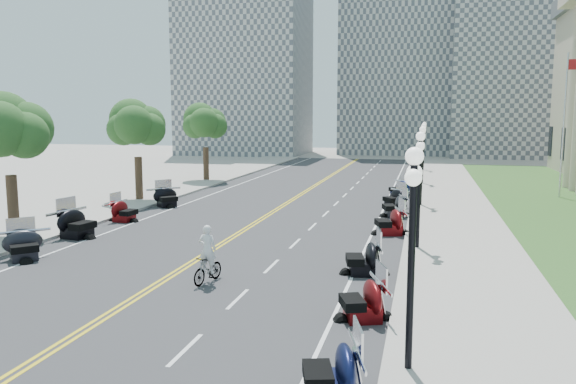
% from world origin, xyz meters
% --- Properties ---
extents(ground, '(160.00, 160.00, 0.00)m').
position_xyz_m(ground, '(0.00, 0.00, 0.00)').
color(ground, gray).
extents(road, '(16.00, 90.00, 0.01)m').
position_xyz_m(road, '(0.00, 10.00, 0.00)').
color(road, '#333335').
rests_on(road, ground).
extents(centerline_yellow_a, '(0.12, 90.00, 0.00)m').
position_xyz_m(centerline_yellow_a, '(-0.12, 10.00, 0.01)').
color(centerline_yellow_a, yellow).
rests_on(centerline_yellow_a, road).
extents(centerline_yellow_b, '(0.12, 90.00, 0.00)m').
position_xyz_m(centerline_yellow_b, '(0.12, 10.00, 0.01)').
color(centerline_yellow_b, yellow).
rests_on(centerline_yellow_b, road).
extents(edge_line_north, '(0.12, 90.00, 0.00)m').
position_xyz_m(edge_line_north, '(6.40, 10.00, 0.01)').
color(edge_line_north, white).
rests_on(edge_line_north, road).
extents(edge_line_south, '(0.12, 90.00, 0.00)m').
position_xyz_m(edge_line_south, '(-6.40, 10.00, 0.01)').
color(edge_line_south, white).
rests_on(edge_line_south, road).
extents(lane_dash_4, '(0.12, 2.00, 0.00)m').
position_xyz_m(lane_dash_4, '(3.20, -8.00, 0.01)').
color(lane_dash_4, white).
rests_on(lane_dash_4, road).
extents(lane_dash_5, '(0.12, 2.00, 0.00)m').
position_xyz_m(lane_dash_5, '(3.20, -4.00, 0.01)').
color(lane_dash_5, white).
rests_on(lane_dash_5, road).
extents(lane_dash_6, '(0.12, 2.00, 0.00)m').
position_xyz_m(lane_dash_6, '(3.20, 0.00, 0.01)').
color(lane_dash_6, white).
rests_on(lane_dash_6, road).
extents(lane_dash_7, '(0.12, 2.00, 0.00)m').
position_xyz_m(lane_dash_7, '(3.20, 4.00, 0.01)').
color(lane_dash_7, white).
rests_on(lane_dash_7, road).
extents(lane_dash_8, '(0.12, 2.00, 0.00)m').
position_xyz_m(lane_dash_8, '(3.20, 8.00, 0.01)').
color(lane_dash_8, white).
rests_on(lane_dash_8, road).
extents(lane_dash_9, '(0.12, 2.00, 0.00)m').
position_xyz_m(lane_dash_9, '(3.20, 12.00, 0.01)').
color(lane_dash_9, white).
rests_on(lane_dash_9, road).
extents(lane_dash_10, '(0.12, 2.00, 0.00)m').
position_xyz_m(lane_dash_10, '(3.20, 16.00, 0.01)').
color(lane_dash_10, white).
rests_on(lane_dash_10, road).
extents(lane_dash_11, '(0.12, 2.00, 0.00)m').
position_xyz_m(lane_dash_11, '(3.20, 20.00, 0.01)').
color(lane_dash_11, white).
rests_on(lane_dash_11, road).
extents(lane_dash_12, '(0.12, 2.00, 0.00)m').
position_xyz_m(lane_dash_12, '(3.20, 24.00, 0.01)').
color(lane_dash_12, white).
rests_on(lane_dash_12, road).
extents(lane_dash_13, '(0.12, 2.00, 0.00)m').
position_xyz_m(lane_dash_13, '(3.20, 28.00, 0.01)').
color(lane_dash_13, white).
rests_on(lane_dash_13, road).
extents(lane_dash_14, '(0.12, 2.00, 0.00)m').
position_xyz_m(lane_dash_14, '(3.20, 32.00, 0.01)').
color(lane_dash_14, white).
rests_on(lane_dash_14, road).
extents(lane_dash_15, '(0.12, 2.00, 0.00)m').
position_xyz_m(lane_dash_15, '(3.20, 36.00, 0.01)').
color(lane_dash_15, white).
rests_on(lane_dash_15, road).
extents(lane_dash_16, '(0.12, 2.00, 0.00)m').
position_xyz_m(lane_dash_16, '(3.20, 40.00, 0.01)').
color(lane_dash_16, white).
rests_on(lane_dash_16, road).
extents(lane_dash_17, '(0.12, 2.00, 0.00)m').
position_xyz_m(lane_dash_17, '(3.20, 44.00, 0.01)').
color(lane_dash_17, white).
rests_on(lane_dash_17, road).
extents(lane_dash_18, '(0.12, 2.00, 0.00)m').
position_xyz_m(lane_dash_18, '(3.20, 48.00, 0.01)').
color(lane_dash_18, white).
rests_on(lane_dash_18, road).
extents(lane_dash_19, '(0.12, 2.00, 0.00)m').
position_xyz_m(lane_dash_19, '(3.20, 52.00, 0.01)').
color(lane_dash_19, white).
rests_on(lane_dash_19, road).
extents(sidewalk_north, '(5.00, 90.00, 0.15)m').
position_xyz_m(sidewalk_north, '(10.50, 10.00, 0.07)').
color(sidewalk_north, '#9E9991').
rests_on(sidewalk_north, ground).
extents(sidewalk_south, '(5.00, 90.00, 0.15)m').
position_xyz_m(sidewalk_south, '(-10.50, 10.00, 0.07)').
color(sidewalk_south, '#9E9991').
rests_on(sidewalk_south, ground).
extents(lawn, '(9.00, 60.00, 0.10)m').
position_xyz_m(lawn, '(17.50, 18.00, 0.05)').
color(lawn, '#356023').
rests_on(lawn, ground).
extents(distant_block_a, '(18.00, 14.00, 26.00)m').
position_xyz_m(distant_block_a, '(-18.00, 62.00, 13.00)').
color(distant_block_a, gray).
rests_on(distant_block_a, ground).
extents(distant_block_b, '(16.00, 12.00, 30.00)m').
position_xyz_m(distant_block_b, '(4.00, 68.00, 15.00)').
color(distant_block_b, gray).
rests_on(distant_block_b, ground).
extents(distant_block_c, '(20.00, 14.00, 22.00)m').
position_xyz_m(distant_block_c, '(22.00, 65.00, 11.00)').
color(distant_block_c, gray).
rests_on(distant_block_c, ground).
extents(street_lamp_1, '(0.50, 1.20, 4.90)m').
position_xyz_m(street_lamp_1, '(8.60, -8.00, 2.60)').
color(street_lamp_1, black).
rests_on(street_lamp_1, sidewalk_north).
extents(street_lamp_2, '(0.50, 1.20, 4.90)m').
position_xyz_m(street_lamp_2, '(8.60, 4.00, 2.60)').
color(street_lamp_2, black).
rests_on(street_lamp_2, sidewalk_north).
extents(street_lamp_3, '(0.50, 1.20, 4.90)m').
position_xyz_m(street_lamp_3, '(8.60, 16.00, 2.60)').
color(street_lamp_3, black).
rests_on(street_lamp_3, sidewalk_north).
extents(street_lamp_4, '(0.50, 1.20, 4.90)m').
position_xyz_m(street_lamp_4, '(8.60, 28.00, 2.60)').
color(street_lamp_4, black).
rests_on(street_lamp_4, sidewalk_north).
extents(street_lamp_5, '(0.50, 1.20, 4.90)m').
position_xyz_m(street_lamp_5, '(8.60, 40.00, 2.60)').
color(street_lamp_5, black).
rests_on(street_lamp_5, sidewalk_north).
extents(flagpole, '(1.10, 0.20, 10.00)m').
position_xyz_m(flagpole, '(18.00, 22.00, 5.00)').
color(flagpole, silver).
rests_on(flagpole, ground).
extents(tree_2, '(4.80, 4.80, 9.20)m').
position_xyz_m(tree_2, '(-10.00, 2.00, 4.75)').
color(tree_2, '#235619').
rests_on(tree_2, sidewalk_south).
extents(tree_3, '(4.80, 4.80, 9.20)m').
position_xyz_m(tree_3, '(-10.00, 14.00, 4.75)').
color(tree_3, '#235619').
rests_on(tree_3, sidewalk_south).
extents(tree_4, '(4.80, 4.80, 9.20)m').
position_xyz_m(tree_4, '(-10.00, 26.00, 4.75)').
color(tree_4, '#235619').
rests_on(tree_4, sidewalk_south).
extents(motorcycle_n_3, '(2.27, 2.27, 1.28)m').
position_xyz_m(motorcycle_n_3, '(7.11, -9.49, 0.64)').
color(motorcycle_n_3, black).
rests_on(motorcycle_n_3, road).
extents(motorcycle_n_4, '(2.41, 2.41, 1.31)m').
position_xyz_m(motorcycle_n_4, '(7.23, -4.87, 0.65)').
color(motorcycle_n_4, '#590A0C').
rests_on(motorcycle_n_4, road).
extents(motorcycle_n_5, '(2.31, 2.31, 1.36)m').
position_xyz_m(motorcycle_n_5, '(6.74, -0.23, 0.68)').
color(motorcycle_n_5, black).
rests_on(motorcycle_n_5, road).
extents(motorcycle_n_7, '(2.55, 2.55, 1.43)m').
position_xyz_m(motorcycle_n_7, '(7.23, 7.03, 0.71)').
color(motorcycle_n_7, '#590A0C').
rests_on(motorcycle_n_7, road).
extents(motorcycle_n_8, '(2.48, 2.48, 1.39)m').
position_xyz_m(motorcycle_n_8, '(7.21, 11.98, 0.69)').
color(motorcycle_n_8, black).
rests_on(motorcycle_n_8, road).
extents(motorcycle_n_9, '(2.57, 2.57, 1.28)m').
position_xyz_m(motorcycle_n_9, '(7.00, 15.52, 0.64)').
color(motorcycle_n_9, black).
rests_on(motorcycle_n_9, road).
extents(motorcycle_n_10, '(2.66, 2.66, 1.32)m').
position_xyz_m(motorcycle_n_10, '(7.10, 20.31, 0.66)').
color(motorcycle_n_10, black).
rests_on(motorcycle_n_10, road).
extents(motorcycle_s_5, '(2.71, 2.71, 1.34)m').
position_xyz_m(motorcycle_s_5, '(-6.71, -1.45, 0.67)').
color(motorcycle_s_5, black).
rests_on(motorcycle_s_5, road).
extents(motorcycle_s_6, '(2.53, 2.53, 1.54)m').
position_xyz_m(motorcycle_s_6, '(-7.14, 2.74, 0.77)').
color(motorcycle_s_6, black).
rests_on(motorcycle_s_6, road).
extents(motorcycle_s_7, '(1.96, 1.96, 1.29)m').
position_xyz_m(motorcycle_s_7, '(-7.11, 6.99, 0.65)').
color(motorcycle_s_7, '#590A0C').
rests_on(motorcycle_s_7, road).
extents(motorcycle_s_8, '(2.77, 2.77, 1.37)m').
position_xyz_m(motorcycle_s_8, '(-7.07, 12.13, 0.69)').
color(motorcycle_s_8, black).
rests_on(motorcycle_s_8, road).
extents(bicycle, '(0.82, 1.70, 0.98)m').
position_xyz_m(bicycle, '(1.64, -2.60, 0.49)').
color(bicycle, '#A51414').
rests_on(bicycle, road).
extents(cyclist_rider, '(0.62, 0.41, 1.70)m').
position_xyz_m(cyclist_rider, '(1.64, -2.60, 1.83)').
color(cyclist_rider, silver).
rests_on(cyclist_rider, bicycle).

